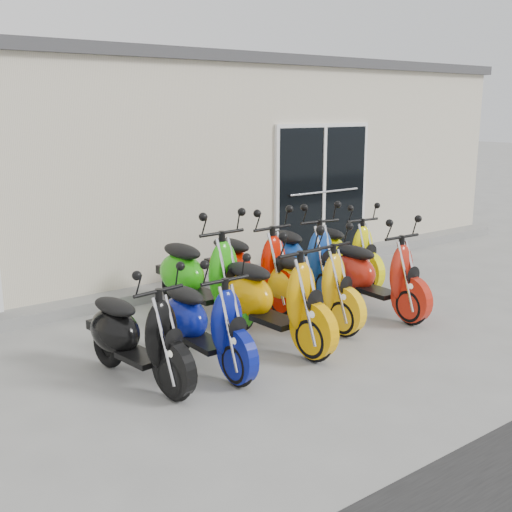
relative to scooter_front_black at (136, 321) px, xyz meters
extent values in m
plane|color=gray|center=(2.17, 0.39, -0.61)|extent=(80.00, 80.00, 0.00)
cube|color=beige|center=(2.17, 5.59, 0.99)|extent=(14.00, 6.00, 3.20)
cube|color=#3F3F42|center=(2.17, 5.59, 2.67)|extent=(14.20, 6.20, 0.16)
cube|color=gray|center=(2.17, 2.41, -0.53)|extent=(14.00, 0.40, 0.15)
cube|color=black|center=(4.77, 2.56, 0.65)|extent=(2.02, 0.08, 2.22)
camera|label=1|loc=(-2.58, -5.20, 1.95)|focal=45.00mm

